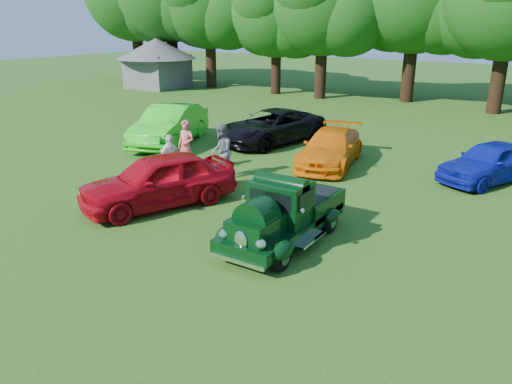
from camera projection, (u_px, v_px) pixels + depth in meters
The scene contains 11 objects.
ground at pixel (214, 235), 13.04m from camera, with size 120.00×120.00×0.00m, color #284E12.
hero_pickup at pixel (284, 215), 12.51m from camera, with size 1.96×4.20×1.64m.
red_convertible at pixel (158, 180), 14.89m from camera, with size 1.89×4.70×1.60m, color #AD0711.
back_car_lime at pixel (170, 125), 22.27m from camera, with size 1.82×5.23×1.72m, color #27CD1B.
back_car_black at pixel (272, 127), 22.52m from camera, with size 2.47×5.36×1.49m, color black.
back_car_orange at pixel (331, 148), 19.12m from camera, with size 1.89×4.64×1.35m, color orange.
back_car_blue at pixel (490, 162), 17.15m from camera, with size 1.65×4.11×1.40m, color #0E179A.
spectator_pink at pixel (186, 146), 18.29m from camera, with size 0.69×0.45×1.89m, color #DE5E5B.
spectator_grey at pixel (221, 151), 17.46m from camera, with size 0.94×0.73×1.93m, color slate.
spectator_white at pixel (170, 158), 17.22m from camera, with size 0.96×0.40×1.63m, color white.
gazebo at pixel (157, 57), 40.22m from camera, with size 6.40×6.40×3.90m.
Camera 1 is at (7.45, -9.40, 5.36)m, focal length 35.00 mm.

